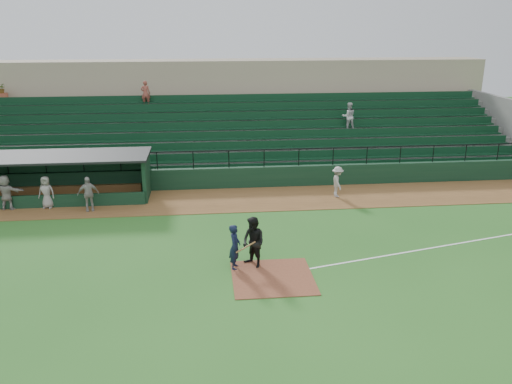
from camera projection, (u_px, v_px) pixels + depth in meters
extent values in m
plane|color=#255D1E|center=(269.00, 266.00, 20.15)|extent=(90.00, 90.00, 0.00)
cube|color=brown|center=(250.00, 199.00, 27.71)|extent=(40.00, 4.00, 0.03)
cube|color=brown|center=(273.00, 277.00, 19.20)|extent=(3.00, 3.00, 0.03)
cube|color=white|center=(452.00, 245.00, 22.06)|extent=(17.49, 4.44, 0.01)
cube|color=black|center=(247.00, 177.00, 29.61)|extent=(36.00, 0.35, 1.20)
cylinder|color=black|center=(246.00, 150.00, 29.11)|extent=(36.00, 0.06, 0.06)
cube|color=slate|center=(240.00, 139.00, 33.87)|extent=(36.00, 9.00, 3.60)
cube|color=#0D311B|center=(241.00, 133.00, 33.25)|extent=(34.56, 8.00, 4.05)
cube|color=slate|center=(501.00, 128.00, 35.58)|extent=(0.35, 9.50, 4.20)
cube|color=gray|center=(234.00, 103.00, 39.58)|extent=(38.00, 3.00, 6.40)
cube|color=slate|center=(235.00, 100.00, 37.53)|extent=(36.00, 2.00, 0.20)
cylinder|color=#A55138|center=(3.00, 98.00, 35.74)|extent=(0.70, 0.70, 0.60)
imported|color=#2D5923|center=(2.00, 88.00, 35.54)|extent=(0.59, 0.51, 0.66)
imported|color=#B6B6B6|center=(349.00, 116.00, 33.95)|extent=(0.89, 0.69, 1.83)
imported|color=#984638|center=(146.00, 93.00, 35.08)|extent=(0.63, 0.41, 1.72)
cube|color=black|center=(71.00, 172.00, 28.67)|extent=(8.50, 0.20, 2.30)
cube|color=black|center=(147.00, 176.00, 27.86)|extent=(0.20, 2.60, 2.30)
cube|color=black|center=(63.00, 156.00, 27.07)|extent=(8.90, 3.20, 0.12)
cube|color=olive|center=(71.00, 189.00, 28.57)|extent=(7.65, 0.40, 0.50)
cube|color=black|center=(61.00, 201.00, 26.41)|extent=(8.50, 0.12, 0.70)
imported|color=black|center=(235.00, 247.00, 19.68)|extent=(0.55, 0.73, 1.79)
cylinder|color=olive|center=(246.00, 247.00, 19.51)|extent=(0.79, 0.34, 0.35)
imported|color=black|center=(253.00, 242.00, 19.81)|extent=(1.20, 1.23, 2.00)
imported|color=#A39C98|center=(338.00, 182.00, 27.85)|extent=(0.63, 1.08, 1.67)
imported|color=#9E9894|center=(88.00, 194.00, 25.74)|extent=(1.10, 0.65, 1.76)
imported|color=gray|center=(46.00, 192.00, 26.17)|extent=(0.86, 0.62, 1.65)
imported|color=#A49E99|center=(6.00, 192.00, 25.91)|extent=(1.71, 0.74, 1.79)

